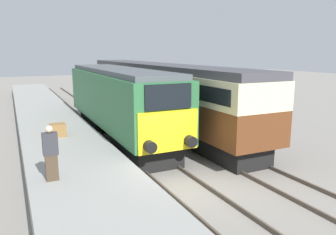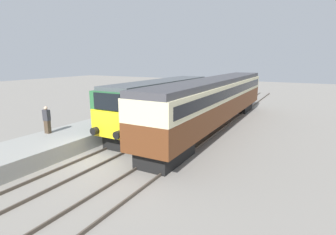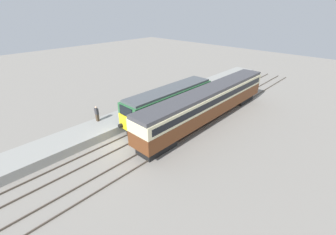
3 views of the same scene
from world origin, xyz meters
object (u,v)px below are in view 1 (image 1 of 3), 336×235
object	(u,v)px
locomotive	(119,101)
person_on_platform	(51,153)
passenger_carriage	(155,87)
luggage_crate	(58,130)

from	to	relation	value
locomotive	person_on_platform	world-z (taller)	locomotive
locomotive	person_on_platform	xyz separation A→B (m)	(-4.32, -6.90, -0.41)
passenger_carriage	luggage_crate	xyz separation A→B (m)	(-6.83, -4.30, -1.26)
passenger_carriage	luggage_crate	size ratio (longest dim) A/B	30.00
luggage_crate	person_on_platform	bearing A→B (deg)	-99.26
luggage_crate	passenger_carriage	bearing A→B (deg)	32.19
person_on_platform	locomotive	bearing A→B (deg)	57.96
locomotive	luggage_crate	bearing A→B (deg)	-157.16
locomotive	passenger_carriage	size ratio (longest dim) A/B	0.61
locomotive	person_on_platform	bearing A→B (deg)	-122.04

